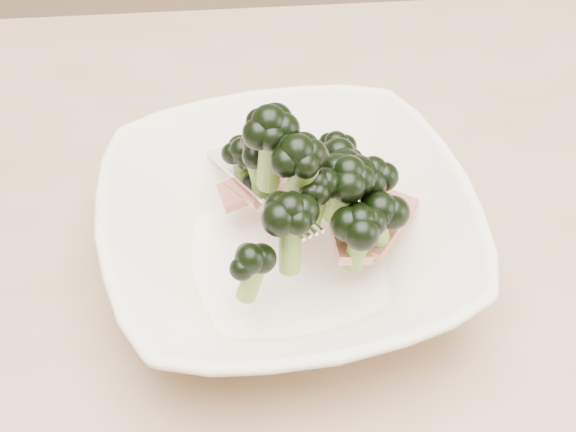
% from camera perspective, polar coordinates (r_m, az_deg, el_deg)
% --- Properties ---
extents(dining_table, '(1.20, 0.80, 0.75)m').
position_cam_1_polar(dining_table, '(0.63, 2.25, -12.67)').
color(dining_table, tan).
rests_on(dining_table, ground).
extents(broccoli_dish, '(0.29, 0.29, 0.14)m').
position_cam_1_polar(broccoli_dish, '(0.56, 0.27, -0.76)').
color(broccoli_dish, white).
rests_on(broccoli_dish, dining_table).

